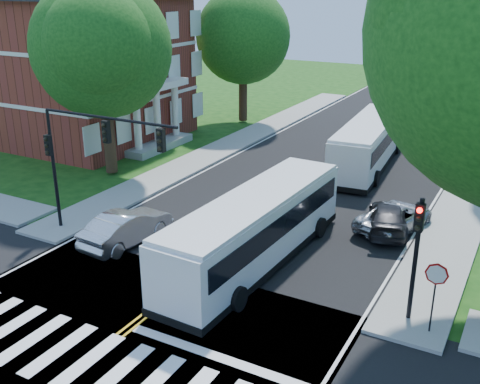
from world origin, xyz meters
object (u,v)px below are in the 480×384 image
Objects in this scene: bus_lead at (256,228)px; dark_sedan at (388,217)px; bus_follow at (369,143)px; hatchback at (127,227)px; suv at (395,217)px; signal_ne at (417,244)px; signal_nw at (89,147)px.

bus_lead is 7.20m from dark_sedan.
bus_follow is 2.57× the size of dark_sedan.
bus_follow is 17.36m from hatchback.
signal_ne is at bearing 122.64° from suv.
signal_ne is 0.95× the size of suv.
bus_follow reaches higher than hatchback.
bus_lead is at bearing 84.74° from bus_follow.
bus_lead is (-6.62, 1.38, -1.38)m from signal_ne.
suv is at bearing -140.14° from hatchback.
signal_nw is 18.44m from bus_follow.
bus_follow is 2.51× the size of suv.
signal_ne is 8.12m from dark_sedan.
hatchback is (1.52, 0.31, -3.61)m from signal_nw.
signal_nw is at bearing -179.95° from signal_ne.
signal_nw reaches higher than suv.
bus_lead is (7.44, 1.39, -2.79)m from signal_nw.
suv is at bearing 107.69° from signal_ne.
signal_nw is 1.55× the size of suv.
bus_lead is 2.52× the size of hatchback.
signal_ne is 0.38× the size of bus_lead.
signal_ne reaches higher than dark_sedan.
signal_nw is 8.07m from bus_lead.
bus_lead is at bearing 70.78° from suv.
hatchback is 12.46m from suv.
signal_nw is 1.62× the size of signal_ne.
signal_ne is 0.38× the size of bus_follow.
dark_sedan is (3.73, -9.20, -0.91)m from bus_follow.
hatchback reaches higher than dark_sedan.
hatchback is (-5.92, -1.08, -0.82)m from bus_lead.
bus_lead is 1.00× the size of bus_follow.
signal_ne is at bearing 96.01° from dark_sedan.
dark_sedan is at bearing -121.33° from bus_lead.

